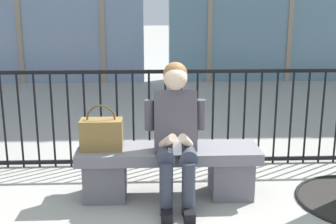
% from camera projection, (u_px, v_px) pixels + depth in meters
% --- Properties ---
extents(ground_plane, '(60.00, 60.00, 0.00)m').
position_uv_depth(ground_plane, '(168.00, 195.00, 3.95)').
color(ground_plane, '#9E9B93').
extents(stone_bench, '(1.60, 0.44, 0.45)m').
position_uv_depth(stone_bench, '(168.00, 167.00, 3.88)').
color(stone_bench, slate).
rests_on(stone_bench, ground).
extents(seated_person_with_phone, '(0.52, 0.66, 1.21)m').
position_uv_depth(seated_person_with_phone, '(176.00, 130.00, 3.67)').
color(seated_person_with_phone, '#383D4C').
rests_on(seated_person_with_phone, ground).
extents(handbag_on_bench, '(0.36, 0.19, 0.40)m').
position_uv_depth(handbag_on_bench, '(102.00, 134.00, 3.77)').
color(handbag_on_bench, olive).
rests_on(handbag_on_bench, stone_bench).
extents(plaza_railing, '(9.69, 0.04, 1.03)m').
position_uv_depth(plaza_railing, '(165.00, 118.00, 4.56)').
color(plaza_railing, black).
rests_on(plaza_railing, ground).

